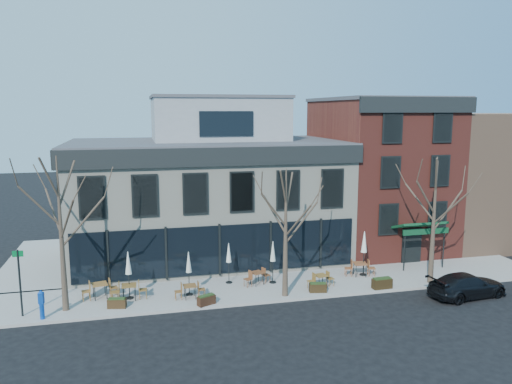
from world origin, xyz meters
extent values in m
plane|color=black|center=(0.00, 0.00, 0.00)|extent=(120.00, 120.00, 0.00)
cube|color=gray|center=(3.25, -2.15, 0.07)|extent=(33.50, 4.70, 0.15)
cube|color=gray|center=(-11.25, 6.00, 0.07)|extent=(4.50, 12.00, 0.15)
cube|color=beige|center=(0.00, 5.00, 4.00)|extent=(18.00, 10.00, 8.00)
cube|color=#47474C|center=(0.00, 5.00, 8.05)|extent=(18.30, 10.30, 0.30)
cube|color=black|center=(0.00, -0.12, 7.55)|extent=(18.30, 0.25, 1.10)
cube|color=black|center=(-9.12, 5.00, 7.55)|extent=(0.25, 10.30, 1.10)
cube|color=black|center=(0.00, -0.06, 1.90)|extent=(17.20, 0.12, 3.00)
cube|color=black|center=(-9.06, 4.00, 1.90)|extent=(0.12, 7.50, 3.00)
cube|color=gray|center=(1.00, 6.00, 9.60)|extent=(9.00, 6.50, 3.00)
cube|color=maroon|center=(13.00, 5.00, 5.50)|extent=(8.00, 10.00, 11.00)
cube|color=#47474C|center=(13.00, 5.00, 11.05)|extent=(8.20, 10.20, 0.25)
cube|color=black|center=(13.00, -0.12, 10.60)|extent=(8.20, 0.25, 1.00)
cube|color=#0D3A1E|center=(13.00, -0.85, 2.90)|extent=(3.20, 1.66, 0.67)
cube|color=black|center=(13.00, -0.05, 1.25)|extent=(1.40, 0.10, 2.50)
cube|color=#8C664C|center=(23.00, 6.00, 5.00)|extent=(12.00, 12.00, 10.00)
cone|color=#382B21|center=(-8.50, -3.20, 4.11)|extent=(0.34, 0.34, 7.92)
cylinder|color=#382B21|center=(-7.43, -3.01, 4.68)|extent=(2.23, 0.50, 2.48)
cylinder|color=#382B21|center=(-8.95, -2.23, 5.14)|extent=(1.03, 2.05, 2.14)
cylinder|color=#382B21|center=(-9.34, -3.51, 5.65)|extent=(1.80, 0.75, 2.21)
cylinder|color=#382B21|center=(-8.05, -4.16, 5.05)|extent=(1.03, 2.04, 2.28)
cone|color=#382B21|center=(3.00, -3.90, 3.67)|extent=(0.34, 0.34, 7.04)
cylinder|color=#382B21|center=(3.95, -3.73, 4.18)|extent=(2.00, 0.46, 2.21)
cylinder|color=#382B21|center=(2.60, -3.04, 4.59)|extent=(0.93, 1.84, 1.91)
cylinder|color=#382B21|center=(2.25, -4.17, 5.04)|extent=(1.61, 0.68, 1.97)
cylinder|color=#382B21|center=(3.40, -4.76, 4.51)|extent=(0.93, 1.83, 2.03)
cone|color=#382B21|center=(12.00, -3.90, 3.89)|extent=(0.34, 0.34, 7.48)
cylinder|color=#382B21|center=(13.01, -3.72, 4.43)|extent=(2.12, 0.48, 2.35)
cylinder|color=#382B21|center=(11.57, -2.99, 4.86)|extent=(0.98, 1.94, 2.03)
cylinder|color=#382B21|center=(11.20, -4.19, 5.35)|extent=(1.71, 0.71, 2.09)
cylinder|color=#382B21|center=(12.42, -4.81, 4.78)|extent=(0.98, 1.94, 2.16)
cylinder|color=black|center=(-10.50, -3.50, 1.85)|extent=(0.10, 0.10, 3.40)
cube|color=#005926|center=(-10.50, -3.50, 3.35)|extent=(0.50, 0.04, 0.30)
imported|color=black|center=(12.88, -6.09, 0.66)|extent=(4.77, 2.41, 1.33)
cylinder|color=#0C40A5|center=(-9.47, -4.11, 0.54)|extent=(0.22, 0.22, 0.79)
cube|color=#0C40A5|center=(-9.47, -4.11, 1.22)|extent=(0.29, 0.25, 0.56)
cone|color=#0C40A5|center=(-9.47, -4.11, 1.55)|extent=(0.29, 0.29, 0.13)
cube|color=brown|center=(-6.89, -1.93, 0.96)|extent=(0.91, 0.91, 0.04)
cylinder|color=black|center=(-7.13, -2.29, 0.55)|extent=(0.04, 0.04, 0.79)
cylinder|color=black|center=(-6.53, -2.17, 0.55)|extent=(0.04, 0.04, 0.79)
cylinder|color=black|center=(-7.26, -1.69, 0.55)|extent=(0.04, 0.04, 0.79)
cylinder|color=black|center=(-6.65, -1.56, 0.55)|extent=(0.04, 0.04, 0.79)
cube|color=brown|center=(-5.35, -2.51, 0.95)|extent=(0.77, 0.77, 0.04)
cylinder|color=black|center=(-5.65, -2.82, 0.55)|extent=(0.04, 0.04, 0.79)
cylinder|color=black|center=(-5.04, -2.81, 0.55)|extent=(0.04, 0.04, 0.79)
cylinder|color=black|center=(-5.66, -2.20, 0.55)|extent=(0.04, 0.04, 0.79)
cylinder|color=black|center=(-5.04, -2.20, 0.55)|extent=(0.04, 0.04, 0.79)
cube|color=brown|center=(-2.14, -3.07, 0.86)|extent=(0.71, 0.71, 0.04)
cylinder|color=black|center=(-2.40, -3.35, 0.50)|extent=(0.04, 0.04, 0.70)
cylinder|color=black|center=(-1.86, -3.33, 0.50)|extent=(0.04, 0.04, 0.70)
cylinder|color=black|center=(-2.42, -2.81, 0.50)|extent=(0.04, 0.04, 0.70)
cylinder|color=black|center=(-1.88, -2.79, 0.50)|extent=(0.04, 0.04, 0.70)
cube|color=brown|center=(1.92, -1.82, 0.88)|extent=(0.91, 0.91, 0.04)
cylinder|color=black|center=(1.76, -2.18, 0.51)|extent=(0.04, 0.04, 0.72)
cylinder|color=black|center=(2.28, -1.98, 0.51)|extent=(0.04, 0.04, 0.72)
cylinder|color=black|center=(1.56, -1.66, 0.51)|extent=(0.04, 0.04, 0.72)
cylinder|color=black|center=(2.08, -1.46, 0.51)|extent=(0.04, 0.04, 0.72)
cube|color=brown|center=(5.39, -3.11, 0.86)|extent=(0.78, 0.78, 0.04)
cylinder|color=black|center=(5.17, -3.42, 0.50)|extent=(0.04, 0.04, 0.70)
cylinder|color=black|center=(5.70, -3.34, 0.50)|extent=(0.04, 0.04, 0.70)
cylinder|color=black|center=(5.08, -2.89, 0.50)|extent=(0.04, 0.04, 0.70)
cylinder|color=black|center=(5.61, -2.80, 0.50)|extent=(0.04, 0.04, 0.70)
cube|color=brown|center=(8.45, -1.82, 0.95)|extent=(0.91, 0.91, 0.04)
cylinder|color=black|center=(8.08, -2.05, 0.55)|extent=(0.04, 0.04, 0.79)
cylinder|color=black|center=(8.69, -2.18, 0.55)|extent=(0.04, 0.04, 0.79)
cylinder|color=black|center=(8.21, -1.45, 0.55)|extent=(0.04, 0.04, 0.79)
cylinder|color=black|center=(8.81, -1.58, 0.55)|extent=(0.04, 0.04, 0.79)
cylinder|color=black|center=(-5.34, -2.34, 0.18)|extent=(0.42, 0.42, 0.06)
cylinder|color=black|center=(-5.34, -2.34, 1.20)|extent=(0.05, 0.05, 2.10)
cone|color=silver|center=(-5.34, -2.34, 2.16)|extent=(0.34, 0.34, 1.24)
cylinder|color=black|center=(-2.13, -2.55, 0.18)|extent=(0.39, 0.39, 0.05)
cylinder|color=black|center=(-2.13, -2.55, 1.14)|extent=(0.04, 0.04, 1.97)
cone|color=beige|center=(-2.13, -2.55, 2.03)|extent=(0.32, 0.32, 1.17)
cylinder|color=black|center=(0.36, -1.17, 0.18)|extent=(0.39, 0.39, 0.05)
cylinder|color=black|center=(0.36, -1.17, 1.12)|extent=(0.04, 0.04, 1.94)
cone|color=silver|center=(0.36, -1.17, 2.00)|extent=(0.32, 0.32, 1.15)
cylinder|color=black|center=(2.89, -1.76, 0.18)|extent=(0.41, 0.41, 0.06)
cylinder|color=black|center=(2.89, -1.76, 1.16)|extent=(0.05, 0.05, 2.03)
cone|color=beige|center=(2.89, -1.76, 2.08)|extent=(0.33, 0.33, 1.20)
cylinder|color=black|center=(8.71, -1.74, 0.18)|extent=(0.45, 0.45, 0.06)
cylinder|color=black|center=(8.71, -1.74, 1.27)|extent=(0.05, 0.05, 2.23)
cone|color=silver|center=(8.71, -1.74, 2.28)|extent=(0.37, 0.37, 1.32)
cube|color=#322110|center=(-5.96, -3.52, 0.38)|extent=(0.99, 0.55, 0.47)
cube|color=#1E3314|center=(-5.96, -3.52, 0.64)|extent=(0.89, 0.46, 0.07)
cube|color=#311C10|center=(-1.41, -4.20, 0.39)|extent=(1.03, 0.75, 0.48)
cube|color=#1E3314|center=(-1.41, -4.20, 0.65)|extent=(0.91, 0.64, 0.08)
cube|color=black|center=(4.95, -3.82, 0.39)|extent=(1.03, 0.57, 0.49)
cube|color=#1E3314|center=(4.95, -3.82, 0.65)|extent=(0.92, 0.48, 0.08)
cube|color=black|center=(8.73, -4.14, 0.43)|extent=(1.16, 0.51, 0.57)
cube|color=#1E3314|center=(8.73, -4.14, 0.74)|extent=(1.04, 0.41, 0.09)
camera|label=1|loc=(-4.73, -29.02, 10.25)|focal=35.00mm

